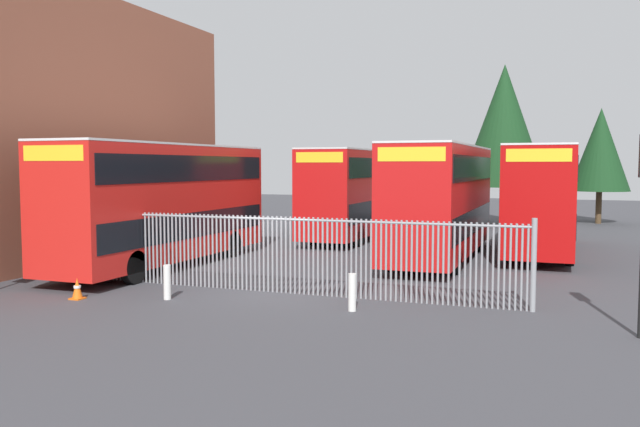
# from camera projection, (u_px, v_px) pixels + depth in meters

# --- Properties ---
(ground_plane) EXTENTS (100.00, 100.00, 0.00)m
(ground_plane) POSITION_uv_depth(u_px,v_px,m) (355.00, 256.00, 26.26)
(ground_plane) COLOR #3D3D42
(palisade_fence) EXTENTS (15.42, 0.14, 2.35)m
(palisade_fence) POSITION_uv_depth(u_px,v_px,m) (257.00, 251.00, 18.86)
(palisade_fence) COLOR gray
(palisade_fence) RESTS_ON ground
(double_decker_bus_near_gate) EXTENTS (2.54, 10.81, 4.42)m
(double_decker_bus_near_gate) POSITION_uv_depth(u_px,v_px,m) (164.00, 200.00, 23.42)
(double_decker_bus_near_gate) COLOR red
(double_decker_bus_near_gate) RESTS_ON ground
(double_decker_bus_behind_fence_left) EXTENTS (2.54, 10.81, 4.42)m
(double_decker_bus_behind_fence_left) POSITION_uv_depth(u_px,v_px,m) (442.00, 197.00, 25.16)
(double_decker_bus_behind_fence_left) COLOR red
(double_decker_bus_behind_fence_left) RESTS_ON ground
(double_decker_bus_behind_fence_right) EXTENTS (2.54, 10.81, 4.42)m
(double_decker_bus_behind_fence_right) POSITION_uv_depth(u_px,v_px,m) (357.00, 190.00, 32.69)
(double_decker_bus_behind_fence_right) COLOR red
(double_decker_bus_behind_fence_right) RESTS_ON ground
(double_decker_bus_far_back) EXTENTS (2.54, 10.81, 4.42)m
(double_decker_bus_far_back) POSITION_uv_depth(u_px,v_px,m) (543.00, 195.00, 27.11)
(double_decker_bus_far_back) COLOR #B70C0C
(double_decker_bus_far_back) RESTS_ON ground
(bollard_near_left) EXTENTS (0.20, 0.20, 0.95)m
(bollard_near_left) POSITION_uv_depth(u_px,v_px,m) (167.00, 282.00, 17.71)
(bollard_near_left) COLOR silver
(bollard_near_left) RESTS_ON ground
(bollard_center_front) EXTENTS (0.20, 0.20, 0.95)m
(bollard_center_front) POSITION_uv_depth(u_px,v_px,m) (352.00, 292.00, 16.29)
(bollard_center_front) COLOR silver
(bollard_center_front) RESTS_ON ground
(traffic_cone_by_gate) EXTENTS (0.34, 0.34, 0.59)m
(traffic_cone_by_gate) POSITION_uv_depth(u_px,v_px,m) (77.00, 289.00, 17.75)
(traffic_cone_by_gate) COLOR orange
(traffic_cone_by_gate) RESTS_ON ground
(tree_tall_back) EXTENTS (5.10, 5.10, 9.69)m
(tree_tall_back) POSITION_uv_depth(u_px,v_px,m) (504.00, 126.00, 38.96)
(tree_tall_back) COLOR #4C3823
(tree_tall_back) RESTS_ON ground
(tree_short_side) EXTENTS (3.63, 3.63, 7.24)m
(tree_short_side) POSITION_uv_depth(u_px,v_px,m) (600.00, 150.00, 40.64)
(tree_short_side) COLOR #4C3823
(tree_short_side) RESTS_ON ground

